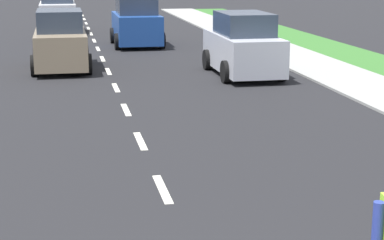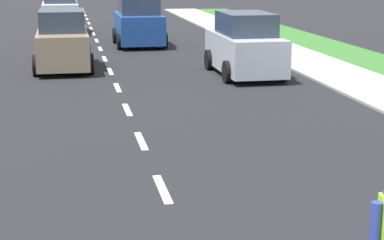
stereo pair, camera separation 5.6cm
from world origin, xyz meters
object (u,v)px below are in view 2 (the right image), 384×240
car_oncoming_second (63,42)px  car_outgoing_far (139,23)px  car_oncoming_third (60,13)px  car_parked_far (245,46)px

car_oncoming_second → car_outgoing_far: 6.78m
car_oncoming_third → car_outgoing_far: bearing=-60.5°
car_parked_far → car_oncoming_second: bearing=157.8°
car_oncoming_second → car_oncoming_third: (-0.08, 11.82, 0.12)m
car_parked_far → car_oncoming_third: size_ratio=1.02×
car_parked_far → car_oncoming_third: car_oncoming_third is taller
car_parked_far → car_oncoming_second: size_ratio=1.05×
car_oncoming_third → car_oncoming_second: bearing=-89.6°
car_oncoming_second → car_outgoing_far: car_outgoing_far is taller
car_parked_far → car_outgoing_far: size_ratio=1.10×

